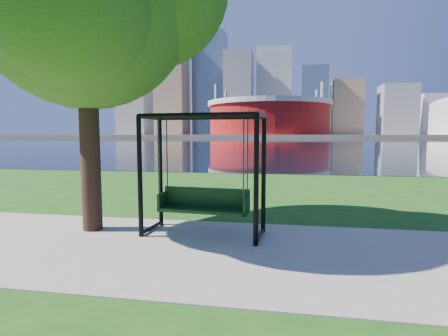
# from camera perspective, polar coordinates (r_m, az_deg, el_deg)

# --- Properties ---
(ground) EXTENTS (900.00, 900.00, 0.00)m
(ground) POSITION_cam_1_polar(r_m,az_deg,el_deg) (6.84, 0.76, -12.24)
(ground) COLOR #1E5114
(ground) RESTS_ON ground
(path) EXTENTS (120.00, 4.00, 0.03)m
(path) POSITION_cam_1_polar(r_m,az_deg,el_deg) (6.37, 0.02, -13.46)
(path) COLOR #9E937F
(path) RESTS_ON ground
(river) EXTENTS (900.00, 180.00, 0.02)m
(river) POSITION_cam_1_polar(r_m,az_deg,el_deg) (108.46, 9.37, 4.32)
(river) COLOR black
(river) RESTS_ON ground
(far_bank) EXTENTS (900.00, 228.00, 2.00)m
(far_bank) POSITION_cam_1_polar(r_m,az_deg,el_deg) (312.44, 9.74, 5.21)
(far_bank) COLOR #937F60
(far_bank) RESTS_ON ground
(stadium) EXTENTS (83.00, 83.00, 32.00)m
(stadium) POSITION_cam_1_polar(r_m,az_deg,el_deg) (241.99, 7.35, 8.32)
(stadium) COLOR maroon
(stadium) RESTS_ON far_bank
(skyline) EXTENTS (392.00, 66.00, 96.50)m
(skyline) POSITION_cam_1_polar(r_m,az_deg,el_deg) (327.62, 9.09, 11.34)
(skyline) COLOR gray
(skyline) RESTS_ON far_bank
(swing) EXTENTS (2.51, 1.25, 2.49)m
(swing) POSITION_cam_1_polar(r_m,az_deg,el_deg) (7.16, -3.34, -1.56)
(swing) COLOR black
(swing) RESTS_ON ground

